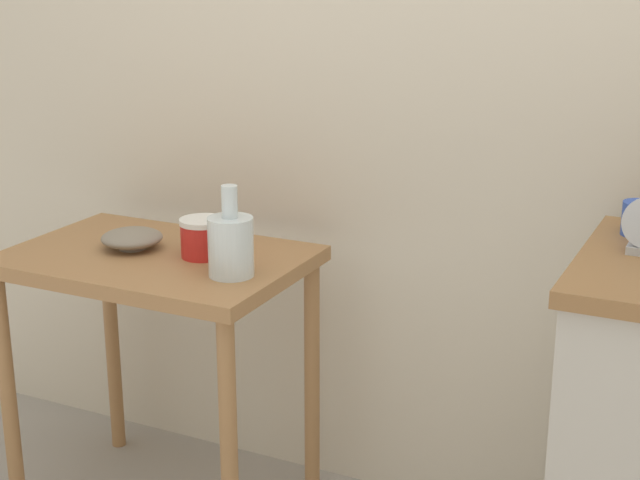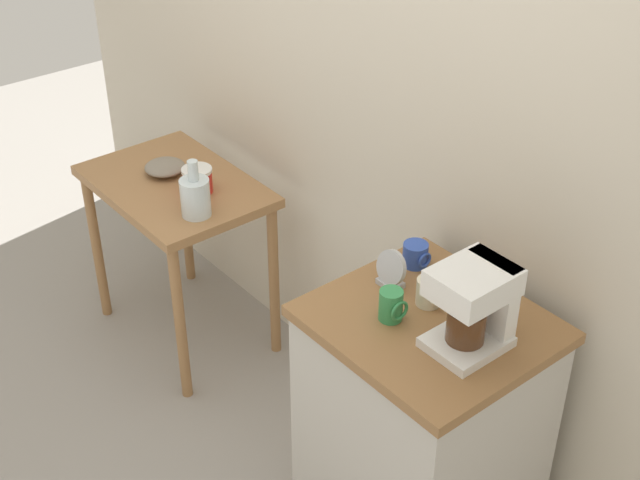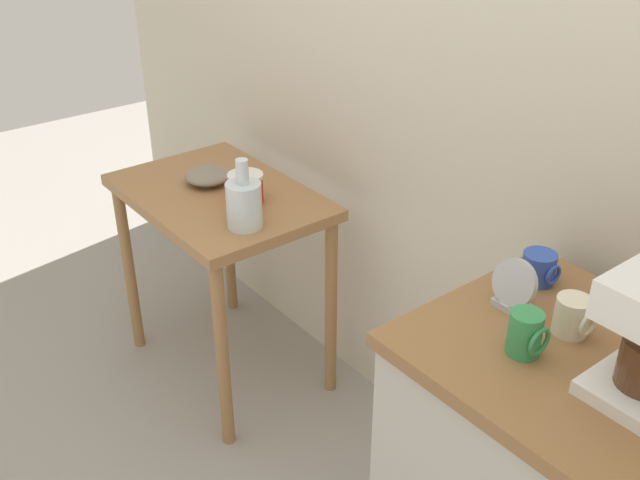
{
  "view_description": "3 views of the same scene",
  "coord_description": "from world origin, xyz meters",
  "views": [
    {
      "loc": [
        0.72,
        -2.05,
        1.56
      ],
      "look_at": [
        -0.22,
        -0.12,
        0.91
      ],
      "focal_mm": 53.57,
      "sensor_mm": 36.0,
      "label": 1
    },
    {
      "loc": [
        2.08,
        -1.56,
        2.54
      ],
      "look_at": [
        0.21,
        -0.05,
        0.98
      ],
      "focal_mm": 49.51,
      "sensor_mm": 36.0,
      "label": 2
    },
    {
      "loc": [
        1.33,
        -1.21,
        1.9
      ],
      "look_at": [
        -0.11,
        -0.09,
        0.88
      ],
      "focal_mm": 41.27,
      "sensor_mm": 36.0,
      "label": 3
    }
  ],
  "objects": [
    {
      "name": "mug_blue",
      "position": [
        0.47,
        0.13,
        0.98
      ],
      "size": [
        0.09,
        0.08,
        0.08
      ],
      "color": "#2D4CAD",
      "rests_on": "kitchen_counter"
    },
    {
      "name": "wooden_table",
      "position": [
        -0.75,
        -0.04,
        0.66
      ],
      "size": [
        0.79,
        0.54,
        0.78
      ],
      "color": "#9E7044",
      "rests_on": "ground_plane"
    },
    {
      "name": "ground_plane",
      "position": [
        0.0,
        0.0,
        0.0
      ],
      "size": [
        8.0,
        8.0,
        0.0
      ],
      "primitive_type": "plane",
      "color": "gray"
    },
    {
      "name": "mug_small_cream",
      "position": [
        0.64,
        0.02,
        0.98
      ],
      "size": [
        0.08,
        0.08,
        0.09
      ],
      "color": "beige",
      "rests_on": "kitchen_counter"
    },
    {
      "name": "table_clock",
      "position": [
        0.5,
        -0.01,
        0.99
      ],
      "size": [
        0.11,
        0.06,
        0.12
      ],
      "color": "#B2B5BA",
      "rests_on": "kitchen_counter"
    },
    {
      "name": "bowl_stoneware",
      "position": [
        -0.83,
        -0.04,
        0.81
      ],
      "size": [
        0.17,
        0.17,
        0.05
      ],
      "color": "gray",
      "rests_on": "wooden_table"
    },
    {
      "name": "canister_enamel",
      "position": [
        -0.62,
        -0.01,
        0.83
      ],
      "size": [
        0.12,
        0.12,
        0.1
      ],
      "color": "red",
      "rests_on": "wooden_table"
    },
    {
      "name": "kitchen_counter",
      "position": [
        0.7,
        -0.03,
        0.47
      ],
      "size": [
        0.66,
        0.6,
        0.94
      ],
      "color": "#BCB7AD",
      "rests_on": "ground_plane"
    },
    {
      "name": "glass_carafe_vase",
      "position": [
        -0.47,
        -0.11,
        0.86
      ],
      "size": [
        0.11,
        0.11,
        0.23
      ],
      "color": "silver",
      "rests_on": "wooden_table"
    },
    {
      "name": "back_wall",
      "position": [
        0.1,
        0.38,
        1.4
      ],
      "size": [
        4.4,
        0.1,
        2.8
      ],
      "primitive_type": "cube",
      "color": "beige",
      "rests_on": "ground_plane"
    },
    {
      "name": "coffee_maker",
      "position": [
        0.85,
        -0.02,
        1.08
      ],
      "size": [
        0.18,
        0.22,
        0.26
      ],
      "color": "white",
      "rests_on": "kitchen_counter"
    },
    {
      "name": "mug_tall_green",
      "position": [
        0.62,
        -0.12,
        0.99
      ],
      "size": [
        0.08,
        0.07,
        0.1
      ],
      "color": "#338C4C",
      "rests_on": "kitchen_counter"
    }
  ]
}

